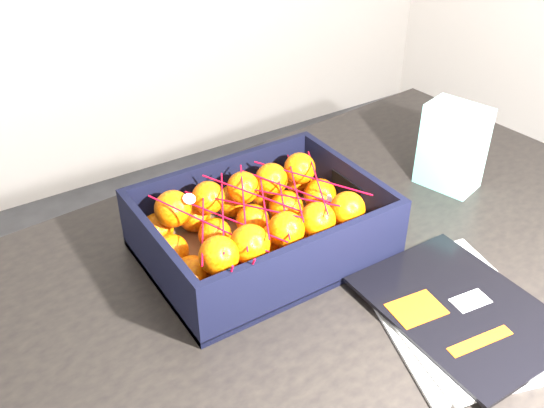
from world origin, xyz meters
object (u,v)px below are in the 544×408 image
magazine_stack (458,312)px  retail_carton (453,147)px  table (347,300)px  produce_crate (262,234)px

magazine_stack → retail_carton: bearing=46.5°
retail_carton → table: bearing=178.3°
table → produce_crate: size_ratio=3.40×
table → retail_carton: 0.35m
table → magazine_stack: magazine_stack is taller
produce_crate → retail_carton: 0.41m
table → magazine_stack: (0.04, -0.19, 0.11)m
produce_crate → magazine_stack: bearing=-61.2°
magazine_stack → retail_carton: (0.25, 0.27, 0.07)m
table → produce_crate: produce_crate is taller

